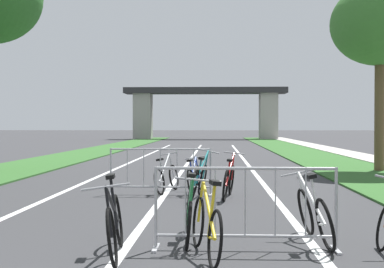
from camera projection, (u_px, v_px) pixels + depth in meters
name	position (u px, v px, depth m)	size (l,w,h in m)	color
grass_verge_left	(91.00, 152.00, 29.70)	(2.99, 67.72, 0.05)	#2D5B26
grass_verge_right	(302.00, 153.00, 29.17)	(2.99, 67.72, 0.05)	#2D5B26
sidewalk_path_right	(344.00, 153.00, 29.07)	(1.61, 67.72, 0.08)	#ADA89E
lane_stripe_center	(187.00, 164.00, 21.33)	(0.14, 39.18, 0.01)	silver
lane_stripe_right_lane	(247.00, 164.00, 21.22)	(0.14, 39.18, 0.01)	silver
lane_stripe_left_lane	(128.00, 164.00, 21.44)	(0.14, 39.18, 0.01)	silver
overpass_bridge	(205.00, 106.00, 57.60)	(17.57, 3.04, 5.60)	#2D2D30
tree_right_pine_far	(380.00, 25.00, 17.61)	(3.27, 3.27, 6.34)	brown
crowd_barrier_nearest	(245.00, 209.00, 6.63)	(2.32, 0.44, 1.05)	#ADADB2
crowd_barrier_second	(160.00, 172.00, 11.88)	(2.32, 0.48, 1.05)	#ADADB2
bicycle_blue_0	(195.00, 178.00, 12.24)	(0.55, 1.58, 0.85)	black
bicycle_yellow_1	(206.00, 226.00, 6.28)	(0.51, 1.71, 0.95)	black
bicycle_green_2	(189.00, 215.00, 7.12)	(0.46, 1.59, 0.92)	black
bicycle_white_3	(314.00, 215.00, 7.00)	(0.55, 1.69, 0.96)	black
bicycle_red_4	(229.00, 181.00, 11.34)	(0.54, 1.76, 0.98)	black
bicycle_black_6	(115.00, 225.00, 6.30)	(0.53, 1.73, 0.97)	black
bicycle_silver_7	(167.00, 177.00, 12.32)	(0.53, 1.66, 0.93)	black
bicycle_teal_8	(199.00, 180.00, 11.30)	(0.67, 1.73, 1.06)	black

